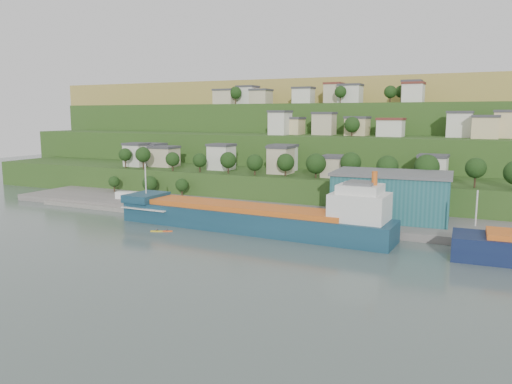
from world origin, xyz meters
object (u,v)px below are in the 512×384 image
Objects in this scene: cargo_ship_near at (258,220)px; caravan at (126,196)px; kayak_orange at (167,231)px; warehouse at (391,195)px.

cargo_ship_near is 11.25× the size of caravan.
caravan reaches higher than kayak_orange.
cargo_ship_near is at bearing 1.44° from kayak_orange.
warehouse is at bearing 38.68° from cargo_ship_near.
kayak_orange is at bearing -53.61° from caravan.
cargo_ship_near is 24.05m from kayak_orange.
cargo_ship_near reaches higher than warehouse.
warehouse is at bearing -12.75° from caravan.
kayak_orange is at bearing -150.90° from warehouse.
cargo_ship_near is at bearing -32.60° from caravan.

